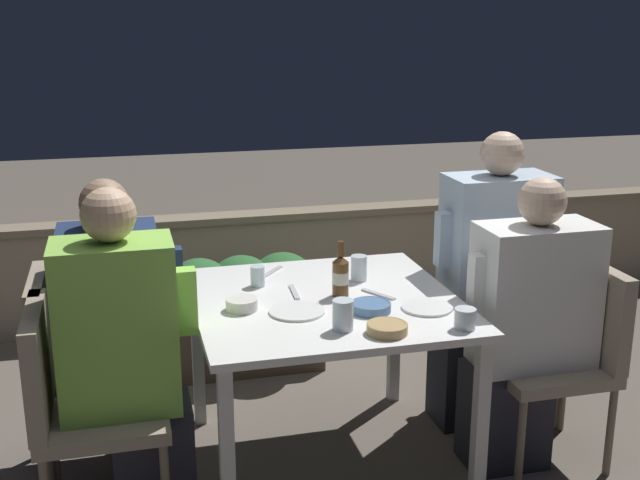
# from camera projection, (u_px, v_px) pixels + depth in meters

# --- Properties ---
(ground_plane) EXTENTS (16.00, 16.00, 0.00)m
(ground_plane) POSITION_uv_depth(u_px,v_px,m) (325.00, 462.00, 3.38)
(ground_plane) COLOR #665B51
(parapet_wall) EXTENTS (9.00, 0.18, 0.66)m
(parapet_wall) POSITION_uv_depth(u_px,v_px,m) (252.00, 264.00, 4.94)
(parapet_wall) COLOR gray
(parapet_wall) RESTS_ON ground_plane
(dining_table) EXTENTS (1.04, 1.05, 0.73)m
(dining_table) POSITION_uv_depth(u_px,v_px,m) (325.00, 317.00, 3.21)
(dining_table) COLOR white
(dining_table) RESTS_ON ground_plane
(planter_hedge) EXTENTS (0.81, 0.47, 0.61)m
(planter_hedge) POSITION_uv_depth(u_px,v_px,m) (243.00, 305.00, 4.22)
(planter_hedge) COLOR brown
(planter_hedge) RESTS_ON ground_plane
(chair_left_near) EXTENTS (0.46, 0.46, 0.84)m
(chair_left_near) POSITION_uv_depth(u_px,v_px,m) (73.00, 396.00, 2.86)
(chair_left_near) COLOR gray
(chair_left_near) RESTS_ON ground_plane
(person_green_blouse) EXTENTS (0.49, 0.26, 1.26)m
(person_green_blouse) POSITION_uv_depth(u_px,v_px,m) (128.00, 359.00, 2.87)
(person_green_blouse) COLOR #282833
(person_green_blouse) RESTS_ON ground_plane
(chair_left_far) EXTENTS (0.46, 0.46, 0.84)m
(chair_left_far) POSITION_uv_depth(u_px,v_px,m) (72.00, 355.00, 3.20)
(chair_left_far) COLOR gray
(chair_left_far) RESTS_ON ground_plane
(person_navy_jumper) EXTENTS (0.47, 0.26, 1.22)m
(person_navy_jumper) POSITION_uv_depth(u_px,v_px,m) (122.00, 326.00, 3.22)
(person_navy_jumper) COLOR #282833
(person_navy_jumper) RESTS_ON ground_plane
(chair_right_near) EXTENTS (0.46, 0.46, 0.84)m
(chair_right_near) POSITION_uv_depth(u_px,v_px,m) (568.00, 343.00, 3.31)
(chair_right_near) COLOR gray
(chair_right_near) RESTS_ON ground_plane
(person_white_polo) EXTENTS (0.52, 0.26, 1.22)m
(person_white_polo) POSITION_uv_depth(u_px,v_px,m) (525.00, 326.00, 3.24)
(person_white_polo) COLOR #282833
(person_white_polo) RESTS_ON ground_plane
(chair_right_far) EXTENTS (0.46, 0.46, 0.84)m
(chair_right_far) POSITION_uv_depth(u_px,v_px,m) (526.00, 311.00, 3.67)
(chair_right_far) COLOR gray
(chair_right_far) RESTS_ON ground_plane
(person_blue_shirt) EXTENTS (0.51, 0.26, 1.34)m
(person_blue_shirt) POSITION_uv_depth(u_px,v_px,m) (488.00, 281.00, 3.58)
(person_blue_shirt) COLOR #282833
(person_blue_shirt) RESTS_ON ground_plane
(beer_bottle) EXTENTS (0.07, 0.07, 0.23)m
(beer_bottle) POSITION_uv_depth(u_px,v_px,m) (341.00, 275.00, 3.19)
(beer_bottle) COLOR brown
(beer_bottle) RESTS_ON dining_table
(plate_0) EXTENTS (0.20, 0.20, 0.01)m
(plate_0) POSITION_uv_depth(u_px,v_px,m) (427.00, 307.00, 3.07)
(plate_0) COLOR white
(plate_0) RESTS_ON dining_table
(plate_1) EXTENTS (0.21, 0.21, 0.01)m
(plate_1) POSITION_uv_depth(u_px,v_px,m) (297.00, 311.00, 3.03)
(plate_1) COLOR white
(plate_1) RESTS_ON dining_table
(bowl_0) EXTENTS (0.16, 0.16, 0.04)m
(bowl_0) POSITION_uv_depth(u_px,v_px,m) (371.00, 306.00, 3.04)
(bowl_0) COLOR #4C709E
(bowl_0) RESTS_ON dining_table
(bowl_1) EXTENTS (0.15, 0.15, 0.04)m
(bowl_1) POSITION_uv_depth(u_px,v_px,m) (387.00, 328.00, 2.83)
(bowl_1) COLOR tan
(bowl_1) RESTS_ON dining_table
(bowl_2) EXTENTS (0.12, 0.12, 0.05)m
(bowl_2) POSITION_uv_depth(u_px,v_px,m) (242.00, 304.00, 3.05)
(bowl_2) COLOR silver
(bowl_2) RESTS_ON dining_table
(glass_cup_0) EXTENTS (0.07, 0.07, 0.11)m
(glass_cup_0) POSITION_uv_depth(u_px,v_px,m) (359.00, 268.00, 3.39)
(glass_cup_0) COLOR silver
(glass_cup_0) RESTS_ON dining_table
(glass_cup_1) EXTENTS (0.06, 0.06, 0.09)m
(glass_cup_1) POSITION_uv_depth(u_px,v_px,m) (258.00, 276.00, 3.32)
(glass_cup_1) COLOR silver
(glass_cup_1) RESTS_ON dining_table
(glass_cup_2) EXTENTS (0.08, 0.08, 0.11)m
(glass_cup_2) POSITION_uv_depth(u_px,v_px,m) (343.00, 315.00, 2.85)
(glass_cup_2) COLOR silver
(glass_cup_2) RESTS_ON dining_table
(glass_cup_3) EXTENTS (0.08, 0.08, 0.08)m
(glass_cup_3) POSITION_uv_depth(u_px,v_px,m) (465.00, 319.00, 2.87)
(glass_cup_3) COLOR silver
(glass_cup_3) RESTS_ON dining_table
(fork_0) EXTENTS (0.10, 0.16, 0.01)m
(fork_0) POSITION_uv_depth(u_px,v_px,m) (378.00, 294.00, 3.22)
(fork_0) COLOR silver
(fork_0) RESTS_ON dining_table
(fork_1) EXTENTS (0.03, 0.17, 0.01)m
(fork_1) POSITION_uv_depth(u_px,v_px,m) (294.00, 292.00, 3.25)
(fork_1) COLOR silver
(fork_1) RESTS_ON dining_table
(fork_2) EXTENTS (0.12, 0.14, 0.01)m
(fork_2) POSITION_uv_depth(u_px,v_px,m) (271.00, 272.00, 3.50)
(fork_2) COLOR silver
(fork_2) RESTS_ON dining_table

